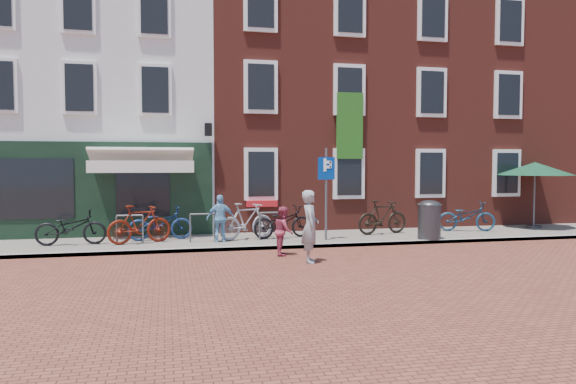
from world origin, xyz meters
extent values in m
plane|color=brown|center=(0.00, 0.00, 0.00)|extent=(80.00, 80.00, 0.00)
cube|color=slate|center=(1.00, 1.50, 0.05)|extent=(24.00, 3.00, 0.10)
cube|color=silver|center=(-5.00, 7.00, 4.50)|extent=(8.00, 8.00, 9.00)
cube|color=maroon|center=(2.00, 7.00, 5.00)|extent=(6.00, 8.00, 10.00)
cube|color=maroon|center=(8.00, 7.00, 5.00)|extent=(6.00, 8.00, 10.00)
cube|color=maroon|center=(14.50, 7.00, 4.50)|extent=(7.00, 8.00, 9.00)
cylinder|color=#353537|center=(5.10, 0.30, 0.60)|extent=(0.67, 0.67, 1.01)
ellipsoid|color=#353537|center=(5.10, 0.30, 1.18)|extent=(0.67, 0.67, 0.30)
cylinder|color=#4C4C4F|center=(2.05, 0.79, 1.45)|extent=(0.07, 0.07, 2.69)
cube|color=#03348E|center=(2.05, 0.77, 2.20)|extent=(0.50, 0.04, 0.65)
cylinder|color=#4C4C4F|center=(10.00, 2.07, 0.14)|extent=(0.50, 0.50, 0.08)
cylinder|color=#4C4C4F|center=(10.00, 2.07, 1.18)|extent=(0.06, 0.06, 2.16)
cone|color=#134228|center=(10.00, 2.07, 2.26)|extent=(2.58, 2.58, 0.45)
imported|color=gray|center=(0.79, -2.06, 0.86)|extent=(0.53, 0.70, 1.71)
imported|color=#A0354B|center=(0.41, -0.91, 0.62)|extent=(0.58, 0.69, 1.25)
imported|color=#69A6D0|center=(-1.00, 1.09, 0.78)|extent=(0.80, 0.34, 1.35)
imported|color=black|center=(-5.07, 1.41, 0.59)|extent=(1.89, 0.74, 0.98)
imported|color=#5D1509|center=(-3.24, 1.28, 0.64)|extent=(1.87, 1.08, 1.08)
imported|color=navy|center=(-2.69, 1.86, 0.59)|extent=(1.94, 0.92, 0.98)
imported|color=gray|center=(-0.20, 1.46, 0.64)|extent=(1.86, 1.15, 1.08)
imported|color=black|center=(0.90, 1.48, 0.59)|extent=(1.95, 1.02, 0.98)
imported|color=black|center=(4.18, 1.65, 0.64)|extent=(1.87, 0.88, 1.08)
imported|color=#12334E|center=(7.20, 1.75, 0.59)|extent=(1.97, 1.13, 0.98)
camera|label=1|loc=(-2.51, -14.24, 2.33)|focal=33.56mm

